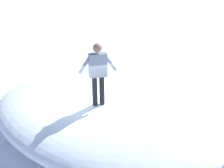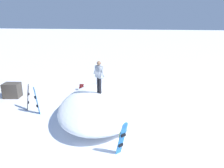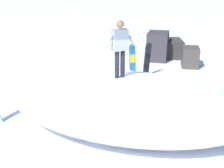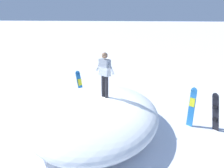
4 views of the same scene
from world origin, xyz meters
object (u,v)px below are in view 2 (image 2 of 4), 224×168
Objects in this scene: snowboard_primary_upright at (122,138)px; backpack_near at (82,87)px; snowboarder_standing at (99,75)px; snowboard_secondary_upright at (36,100)px; snowboard_tertiary_upright at (28,97)px.

snowboard_primary_upright reaches higher than backpack_near.
snowboard_secondary_upright is (3.47, 0.64, -1.49)m from snowboarder_standing.
snowboarder_standing reaches higher than snowboard_primary_upright.
snowboard_tertiary_upright is at bearing 66.61° from backpack_near.
snowboard_tertiary_upright reaches higher than backpack_near.
backpack_near is (2.51, -3.93, -2.09)m from snowboarder_standing.
snowboard_tertiary_upright is (0.82, -0.45, -0.02)m from snowboard_secondary_upright.
snowboard_primary_upright is 6.02m from snowboard_secondary_upright.
snowboarder_standing is 4.55m from snowboard_tertiary_upright.
snowboard_tertiary_upright is at bearing -28.12° from snowboard_primary_upright.
snowboard_secondary_upright is at bearing 10.39° from snowboarder_standing.
snowboard_secondary_upright is 2.94× the size of backpack_near.
snowboard_secondary_upright is at bearing -28.03° from snowboard_primary_upright.
snowboarder_standing is at bearing -62.05° from snowboard_primary_upright.
snowboard_tertiary_upright is at bearing -28.68° from snowboard_secondary_upright.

